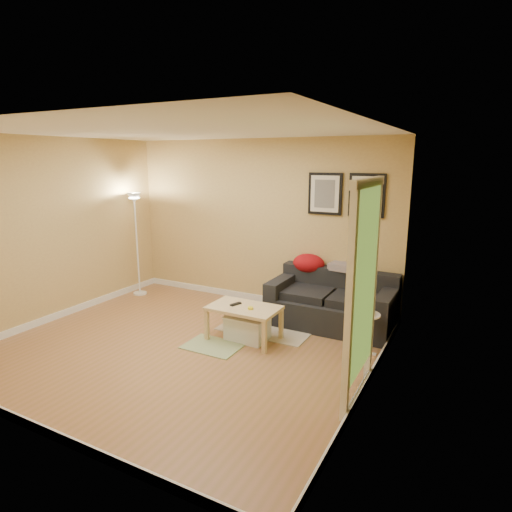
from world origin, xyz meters
name	(u,v)px	position (x,y,z in m)	size (l,w,h in m)	color
floor	(185,347)	(0.00, 0.00, 0.00)	(4.50, 4.50, 0.00)	#A06A44
ceiling	(177,130)	(0.00, 0.00, 2.60)	(4.50, 4.50, 0.00)	white
wall_back	(259,223)	(0.00, 2.00, 1.30)	(4.50, 4.50, 0.00)	tan
wall_front	(23,289)	(0.00, -2.00, 1.30)	(4.50, 4.50, 0.00)	tan
wall_left	(54,230)	(-2.25, 0.00, 1.30)	(4.00, 4.00, 0.00)	tan
wall_right	(373,266)	(2.25, 0.00, 1.30)	(4.00, 4.00, 0.00)	tan
baseboard_back	(259,298)	(0.00, 1.99, 0.05)	(4.50, 0.02, 0.10)	white
baseboard_front	(42,430)	(0.00, -1.99, 0.05)	(4.50, 0.02, 0.10)	white
baseboard_left	(64,313)	(-2.24, 0.00, 0.05)	(0.02, 4.00, 0.10)	white
baseboard_right	(364,386)	(2.24, 0.00, 0.05)	(0.02, 4.00, 0.10)	white
sofa	(332,300)	(1.38, 1.53, 0.38)	(1.70, 0.90, 0.75)	black
red_throw	(309,263)	(0.90, 1.87, 0.77)	(0.48, 0.36, 0.28)	maroon
plaid_throw	(345,267)	(1.45, 1.86, 0.78)	(0.42, 0.26, 0.10)	tan
framed_print_left	(325,194)	(1.08, 1.98, 1.80)	(0.50, 0.04, 0.60)	black
framed_print_right	(367,195)	(1.68, 1.98, 1.80)	(0.50, 0.04, 0.60)	black
area_rug	(268,327)	(0.64, 1.05, 0.01)	(1.25, 0.85, 0.01)	#C0AE98
green_runner	(213,346)	(0.30, 0.16, 0.01)	(0.70, 0.50, 0.01)	#668C4C
coffee_table	(244,323)	(0.54, 0.53, 0.22)	(0.90, 0.55, 0.45)	beige
remote_control	(236,304)	(0.41, 0.54, 0.46)	(0.05, 0.16, 0.02)	black
tape_roll	(250,308)	(0.66, 0.49, 0.46)	(0.07, 0.07, 0.03)	yellow
storage_bin	(248,328)	(0.58, 0.56, 0.16)	(0.53, 0.39, 0.33)	white
side_table	(365,333)	(2.02, 0.87, 0.25)	(0.33, 0.33, 0.50)	white
book_stack	(366,311)	(2.02, 0.87, 0.54)	(0.16, 0.21, 0.07)	#2D6989
floor_lamp	(137,247)	(-2.00, 1.36, 0.83)	(0.23, 0.23, 1.76)	white
doorway	(362,298)	(2.20, -0.15, 1.02)	(0.12, 1.01, 2.13)	white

